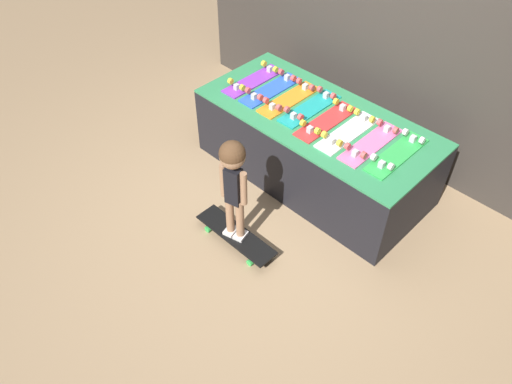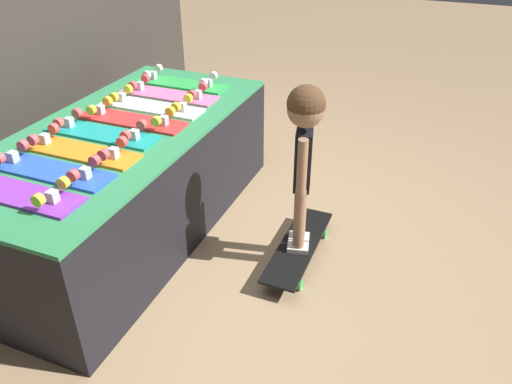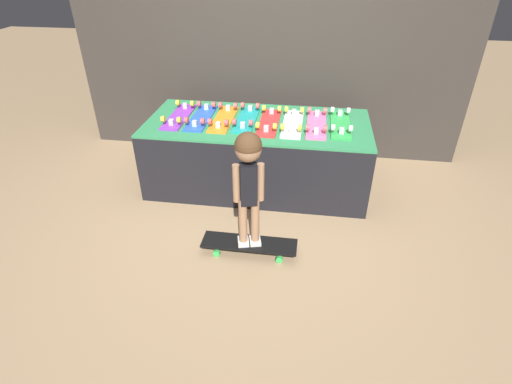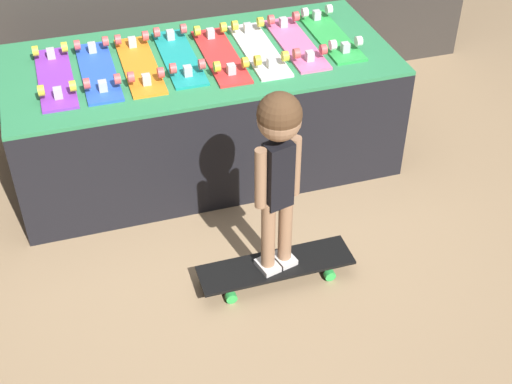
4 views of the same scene
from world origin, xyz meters
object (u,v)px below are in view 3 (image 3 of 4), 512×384
at_px(skateboard_red_on_rack, 269,121).
at_px(child, 248,170).
at_px(skateboard_orange_on_rack, 224,118).
at_px(skateboard_white_on_rack, 293,123).
at_px(skateboard_blue_on_rack, 201,117).
at_px(skateboard_pink_on_rack, 317,124).
at_px(skateboard_on_floor, 249,244).
at_px(skateboard_purple_on_rack, 179,116).
at_px(skateboard_green_on_rack, 341,123).
at_px(skateboard_teal_on_rack, 247,118).

xyz_separation_m(skateboard_red_on_rack, child, (-0.02, -1.01, 0.06)).
bearing_deg(skateboard_orange_on_rack, skateboard_white_on_rack, -1.69).
bearing_deg(skateboard_blue_on_rack, skateboard_pink_on_rack, -0.42).
bearing_deg(skateboard_on_floor, skateboard_pink_on_rack, 66.53).
xyz_separation_m(skateboard_white_on_rack, child, (-0.23, -1.01, 0.06)).
relative_size(skateboard_purple_on_rack, skateboard_red_on_rack, 1.00).
bearing_deg(skateboard_green_on_rack, skateboard_red_on_rack, -175.77).
height_order(skateboard_orange_on_rack, skateboard_pink_on_rack, same).
bearing_deg(skateboard_on_floor, skateboard_white_on_rack, 77.02).
height_order(skateboard_pink_on_rack, child, child).
height_order(skateboard_orange_on_rack, skateboard_green_on_rack, same).
xyz_separation_m(skateboard_green_on_rack, child, (-0.66, -1.06, 0.06)).
height_order(skateboard_teal_on_rack, skateboard_green_on_rack, same).
relative_size(skateboard_teal_on_rack, skateboard_white_on_rack, 1.00).
bearing_deg(skateboard_green_on_rack, child, -121.82).
height_order(skateboard_purple_on_rack, skateboard_on_floor, skateboard_purple_on_rack).
distance_m(skateboard_red_on_rack, skateboard_pink_on_rack, 0.42).
bearing_deg(skateboard_teal_on_rack, skateboard_white_on_rack, -5.85).
relative_size(skateboard_teal_on_rack, skateboard_on_floor, 0.87).
distance_m(skateboard_blue_on_rack, skateboard_on_floor, 1.34).
bearing_deg(skateboard_red_on_rack, skateboard_white_on_rack, 0.74).
bearing_deg(skateboard_white_on_rack, child, -102.98).
bearing_deg(skateboard_pink_on_rack, child, -113.47).
distance_m(skateboard_purple_on_rack, skateboard_teal_on_rack, 0.63).
bearing_deg(skateboard_white_on_rack, skateboard_orange_on_rack, 178.31).
bearing_deg(skateboard_blue_on_rack, skateboard_orange_on_rack, -0.02).
bearing_deg(skateboard_pink_on_rack, skateboard_blue_on_rack, 179.58).
relative_size(skateboard_purple_on_rack, skateboard_white_on_rack, 1.00).
bearing_deg(skateboard_on_floor, skateboard_teal_on_rack, 100.14).
relative_size(skateboard_purple_on_rack, skateboard_blue_on_rack, 1.00).
relative_size(skateboard_teal_on_rack, skateboard_pink_on_rack, 1.00).
bearing_deg(skateboard_green_on_rack, skateboard_teal_on_rack, -179.94).
relative_size(skateboard_blue_on_rack, skateboard_green_on_rack, 1.00).
bearing_deg(skateboard_purple_on_rack, skateboard_white_on_rack, -0.86).
height_order(skateboard_red_on_rack, skateboard_pink_on_rack, same).
xyz_separation_m(skateboard_blue_on_rack, skateboard_teal_on_rack, (0.42, 0.02, 0.00)).
relative_size(skateboard_orange_on_rack, skateboard_red_on_rack, 1.00).
xyz_separation_m(skateboard_teal_on_rack, skateboard_white_on_rack, (0.42, -0.04, 0.00)).
relative_size(skateboard_teal_on_rack, child, 0.69).
xyz_separation_m(skateboard_on_floor, child, (0.00, 0.00, 0.65)).
xyz_separation_m(skateboard_teal_on_rack, skateboard_red_on_rack, (0.21, -0.05, 0.00)).
xyz_separation_m(skateboard_blue_on_rack, skateboard_pink_on_rack, (1.06, -0.01, 0.00)).
height_order(skateboard_white_on_rack, skateboard_pink_on_rack, same).
relative_size(skateboard_teal_on_rack, skateboard_red_on_rack, 1.00).
relative_size(skateboard_red_on_rack, child, 0.69).
relative_size(skateboard_teal_on_rack, skateboard_green_on_rack, 1.00).
distance_m(skateboard_red_on_rack, skateboard_white_on_rack, 0.21).
height_order(skateboard_blue_on_rack, skateboard_teal_on_rack, same).
distance_m(skateboard_red_on_rack, skateboard_on_floor, 1.17).
xyz_separation_m(skateboard_teal_on_rack, skateboard_pink_on_rack, (0.63, -0.03, 0.00)).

